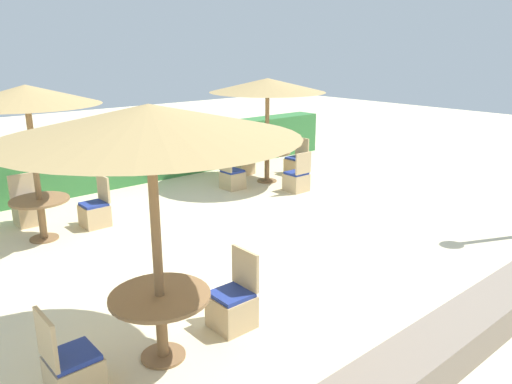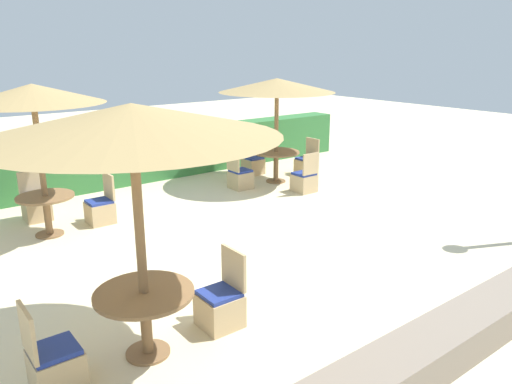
# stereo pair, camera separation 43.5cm
# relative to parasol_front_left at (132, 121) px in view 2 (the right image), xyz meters

# --- Properties ---
(ground_plane) EXTENTS (40.00, 40.00, 0.00)m
(ground_plane) POSITION_rel_parasol_front_left_xyz_m (2.87, 1.19, -2.53)
(ground_plane) COLOR beige
(hedge_row) EXTENTS (13.00, 0.70, 1.17)m
(hedge_row) POSITION_rel_parasol_front_left_xyz_m (2.87, 6.77, -1.95)
(hedge_row) COLOR #387A3D
(hedge_row) RESTS_ON ground_plane
(stone_border) EXTENTS (10.00, 0.56, 0.41)m
(stone_border) POSITION_rel_parasol_front_left_xyz_m (2.87, -2.02, -2.33)
(stone_border) COLOR gray
(stone_border) RESTS_ON ground_plane
(parasol_front_left) EXTENTS (2.89, 2.89, 2.71)m
(parasol_front_left) POSITION_rel_parasol_front_left_xyz_m (0.00, 0.00, 0.00)
(parasol_front_left) COLOR olive
(parasol_front_left) RESTS_ON ground_plane
(round_table_front_left) EXTENTS (1.06, 1.06, 0.75)m
(round_table_front_left) POSITION_rel_parasol_front_left_xyz_m (0.00, 0.00, -1.95)
(round_table_front_left) COLOR olive
(round_table_front_left) RESTS_ON ground_plane
(patio_chair_front_left_west) EXTENTS (0.46, 0.46, 0.93)m
(patio_chair_front_left_west) POSITION_rel_parasol_front_left_xyz_m (-0.96, 0.02, -2.27)
(patio_chair_front_left_west) COLOR tan
(patio_chair_front_left_west) RESTS_ON ground_plane
(patio_chair_front_left_east) EXTENTS (0.46, 0.46, 0.93)m
(patio_chair_front_left_east) POSITION_rel_parasol_front_left_xyz_m (0.96, -0.00, -2.27)
(patio_chair_front_left_east) COLOR tan
(patio_chair_front_left_east) RESTS_ON ground_plane
(parasol_back_right) EXTENTS (2.73, 2.73, 2.49)m
(parasol_back_right) POSITION_rel_parasol_front_left_xyz_m (5.68, 4.63, -0.21)
(parasol_back_right) COLOR olive
(parasol_back_right) RESTS_ON ground_plane
(round_table_back_right) EXTENTS (1.14, 1.14, 0.76)m
(round_table_back_right) POSITION_rel_parasol_front_left_xyz_m (5.68, 4.63, -1.93)
(round_table_back_right) COLOR olive
(round_table_back_right) RESTS_ON ground_plane
(patio_chair_back_right_north) EXTENTS (0.46, 0.46, 0.93)m
(patio_chair_back_right_north) POSITION_rel_parasol_front_left_xyz_m (5.72, 5.61, -2.27)
(patio_chair_back_right_north) COLOR tan
(patio_chair_back_right_north) RESTS_ON ground_plane
(patio_chair_back_right_south) EXTENTS (0.46, 0.46, 0.93)m
(patio_chair_back_right_south) POSITION_rel_parasol_front_left_xyz_m (5.63, 3.55, -2.27)
(patio_chair_back_right_south) COLOR tan
(patio_chair_back_right_south) RESTS_ON ground_plane
(patio_chair_back_right_west) EXTENTS (0.46, 0.46, 0.93)m
(patio_chair_back_right_west) POSITION_rel_parasol_front_left_xyz_m (4.63, 4.68, -2.27)
(patio_chair_back_right_west) COLOR tan
(patio_chair_back_right_west) RESTS_ON ground_plane
(patio_chair_back_right_east) EXTENTS (0.46, 0.46, 0.93)m
(patio_chair_back_right_east) POSITION_rel_parasol_front_left_xyz_m (6.77, 4.68, -2.27)
(patio_chair_back_right_east) COLOR tan
(patio_chair_back_right_east) RESTS_ON ground_plane
(parasol_back_left) EXTENTS (2.33, 2.33, 2.63)m
(parasol_back_left) POSITION_rel_parasol_front_left_xyz_m (0.21, 4.32, -0.08)
(parasol_back_left) COLOR olive
(parasol_back_left) RESTS_ON ground_plane
(round_table_back_left) EXTENTS (0.97, 0.97, 0.73)m
(round_table_back_left) POSITION_rel_parasol_front_left_xyz_m (0.21, 4.32, -1.98)
(round_table_back_left) COLOR olive
(round_table_back_left) RESTS_ON ground_plane
(patio_chair_back_left_east) EXTENTS (0.46, 0.46, 0.93)m
(patio_chair_back_left_east) POSITION_rel_parasol_front_left_xyz_m (1.18, 4.37, -2.27)
(patio_chair_back_left_east) COLOR tan
(patio_chair_back_left_east) RESTS_ON ground_plane
(patio_chair_back_left_north) EXTENTS (0.46, 0.46, 0.93)m
(patio_chair_back_left_north) POSITION_rel_parasol_front_left_xyz_m (0.27, 5.29, -2.27)
(patio_chair_back_left_north) COLOR tan
(patio_chair_back_left_north) RESTS_ON ground_plane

